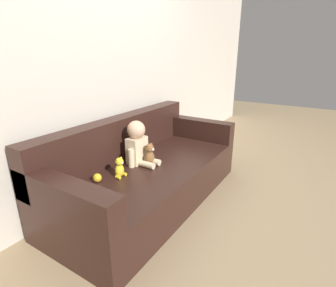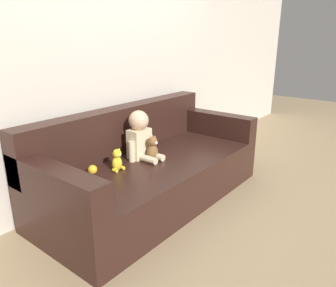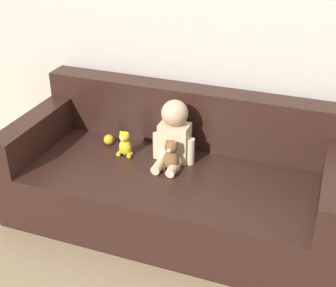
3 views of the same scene
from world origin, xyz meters
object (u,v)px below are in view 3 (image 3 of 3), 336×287
couch (177,179)px  person_baby (174,134)px  toy_ball (109,140)px  teddy_bear_brown (171,156)px  plush_toy_side (125,144)px

couch → person_baby: (-0.04, 0.06, 0.30)m
person_baby → toy_ball: size_ratio=5.76×
couch → teddy_bear_brown: size_ratio=9.98×
teddy_bear_brown → plush_toy_side: 0.36m
person_baby → toy_ball: person_baby is taller
person_baby → plush_toy_side: person_baby is taller
couch → plush_toy_side: 0.41m
couch → toy_ball: couch is taller
person_baby → toy_ball: 0.52m
teddy_bear_brown → plush_toy_side: bearing=169.1°
couch → toy_ball: bearing=169.1°
couch → plush_toy_side: couch is taller
teddy_bear_brown → toy_ball: teddy_bear_brown is taller
person_baby → plush_toy_side: bearing=-171.0°
person_baby → plush_toy_side: (-0.32, -0.05, -0.11)m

